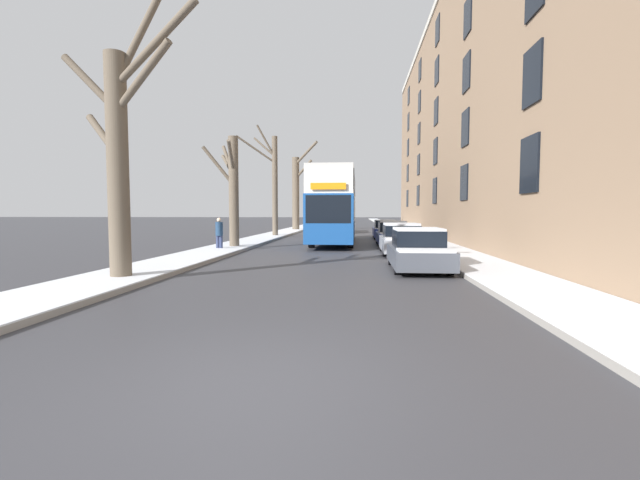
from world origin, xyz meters
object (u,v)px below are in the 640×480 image
object	(u,v)px
bare_tree_left_2	(273,182)
parked_car_1	(401,240)
double_decker_bus	(335,204)
parked_car_3	(385,230)
parked_car_0	(418,251)
parked_car_2	(392,234)
bare_tree_left_0	(120,149)
oncoming_van	(328,220)
pedestrian_left_sidewalk	(219,233)
bare_tree_left_1	(233,188)
bare_tree_left_3	(296,191)

from	to	relation	value
bare_tree_left_2	parked_car_1	size ratio (longest dim) A/B	2.02
double_decker_bus	parked_car_3	world-z (taller)	double_decker_bus
double_decker_bus	parked_car_0	world-z (taller)	double_decker_bus
parked_car_2	parked_car_3	world-z (taller)	parked_car_2
bare_tree_left_0	parked_car_1	world-z (taller)	bare_tree_left_0
bare_tree_left_0	oncoming_van	distance (m)	29.19
oncoming_van	pedestrian_left_sidewalk	bearing A→B (deg)	-101.76
bare_tree_left_1	parked_car_0	bearing A→B (deg)	-41.10
oncoming_van	bare_tree_left_3	bearing A→B (deg)	131.77
bare_tree_left_0	parked_car_0	size ratio (longest dim) A/B	2.04
bare_tree_left_1	parked_car_2	size ratio (longest dim) A/B	1.31
bare_tree_left_3	double_decker_bus	xyz separation A→B (m)	(4.91, -17.68, -1.69)
double_decker_bus	oncoming_van	distance (m)	13.78
double_decker_bus	parked_car_1	size ratio (longest dim) A/B	2.74
bare_tree_left_3	oncoming_van	size ratio (longest dim) A/B	1.63
double_decker_bus	bare_tree_left_2	bearing A→B (deg)	129.45
parked_car_3	parked_car_2	bearing A→B (deg)	-90.00
double_decker_bus	bare_tree_left_1	bearing A→B (deg)	-138.82
bare_tree_left_0	oncoming_van	xyz separation A→B (m)	(3.72, 28.84, -2.47)
parked_car_1	oncoming_van	world-z (taller)	oncoming_van
bare_tree_left_1	parked_car_0	world-z (taller)	bare_tree_left_1
bare_tree_left_3	parked_car_2	bearing A→B (deg)	-66.12
double_decker_bus	parked_car_0	bearing A→B (deg)	-73.86
double_decker_bus	parked_car_3	size ratio (longest dim) A/B	2.62
bare_tree_left_2	oncoming_van	bearing A→B (deg)	63.77
parked_car_1	bare_tree_left_3	bearing A→B (deg)	109.14
bare_tree_left_1	parked_car_1	world-z (taller)	bare_tree_left_1
parked_car_2	pedestrian_left_sidewalk	bearing A→B (deg)	-152.11
bare_tree_left_1	parked_car_2	xyz separation A→B (m)	(8.56, 3.26, -2.57)
parked_car_0	oncoming_van	bearing A→B (deg)	100.57
parked_car_1	oncoming_van	distance (m)	20.64
bare_tree_left_2	oncoming_van	xyz separation A→B (m)	(3.72, 7.54, -3.08)
bare_tree_left_1	pedestrian_left_sidewalk	world-z (taller)	bare_tree_left_1
bare_tree_left_2	parked_car_1	xyz separation A→B (m)	(8.49, -12.54, -3.62)
oncoming_van	pedestrian_left_sidewalk	distance (m)	19.97
bare_tree_left_3	parked_car_1	bearing A→B (deg)	-70.86
bare_tree_left_1	oncoming_van	xyz separation A→B (m)	(3.79, 18.13, -2.03)
bare_tree_left_1	double_decker_bus	distance (m)	6.83
bare_tree_left_3	parked_car_3	size ratio (longest dim) A/B	2.05
bare_tree_left_0	bare_tree_left_1	distance (m)	10.72
parked_car_0	parked_car_1	bearing A→B (deg)	90.00
double_decker_bus	parked_car_1	world-z (taller)	double_decker_bus
bare_tree_left_2	parked_car_2	xyz separation A→B (m)	(8.49, -7.33, -3.62)
parked_car_1	parked_car_0	bearing A→B (deg)	-90.00
bare_tree_left_2	parked_car_0	distance (m)	20.28
parked_car_0	pedestrian_left_sidewalk	distance (m)	10.72
bare_tree_left_3	parked_car_0	xyz separation A→B (m)	(8.36, -29.61, -3.50)
oncoming_van	bare_tree_left_2	bearing A→B (deg)	-116.23
bare_tree_left_1	double_decker_bus	bearing A→B (deg)	41.18
parked_car_1	parked_car_2	size ratio (longest dim) A/B	0.93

